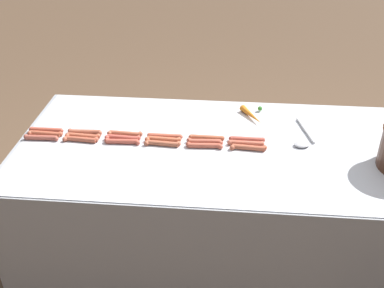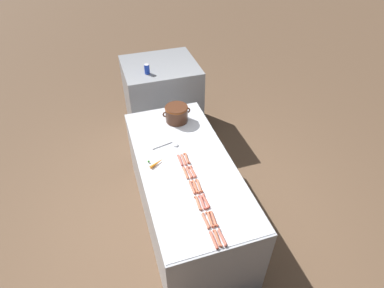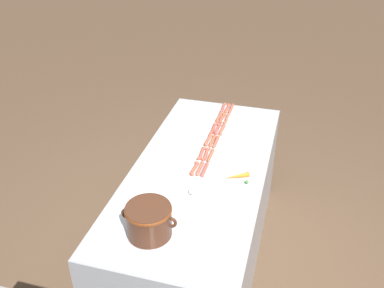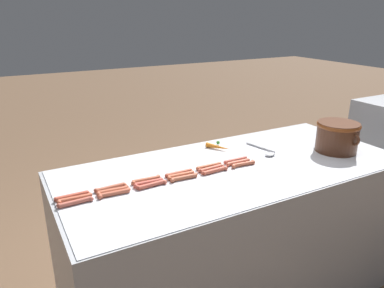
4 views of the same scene
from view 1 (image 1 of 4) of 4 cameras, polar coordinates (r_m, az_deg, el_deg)
ground_plane at (r=2.60m, az=4.73°, el=-16.80°), size 20.00×20.00×0.00m
griddle_counter at (r=2.29m, az=5.21°, el=-9.55°), size 0.88×1.95×0.87m
hot_dog_0 at (r=2.22m, az=-17.43°, el=1.66°), size 0.02×0.16×0.02m
hot_dog_1 at (r=2.16m, az=-12.99°, el=1.46°), size 0.03×0.16×0.02m
hot_dog_2 at (r=2.11m, az=-8.23°, el=1.27°), size 0.03×0.16×0.02m
hot_dog_3 at (r=2.07m, az=-3.35°, el=0.99°), size 0.02×0.16×0.02m
hot_dog_4 at (r=2.06m, az=1.79°, el=0.79°), size 0.02×0.16×0.02m
hot_dog_5 at (r=2.06m, az=6.74°, el=0.58°), size 0.02×0.16×0.02m
hot_dog_6 at (r=2.19m, az=-17.56°, el=1.22°), size 0.03×0.16×0.02m
hot_dog_7 at (r=2.13m, az=-13.25°, el=0.97°), size 0.03×0.16×0.02m
hot_dog_8 at (r=2.08m, az=-8.49°, el=0.77°), size 0.03×0.16×0.02m
hot_dog_9 at (r=2.05m, az=-3.56°, el=0.58°), size 0.03×0.16×0.02m
hot_dog_10 at (r=2.03m, az=1.59°, el=0.31°), size 0.03×0.16×0.02m
hot_dog_11 at (r=2.03m, az=6.62°, el=0.10°), size 0.03×0.16×0.02m
hot_dog_12 at (r=2.16m, az=-18.01°, el=0.74°), size 0.03×0.16×0.02m
hot_dog_13 at (r=2.10m, az=-13.49°, el=0.56°), size 0.03×0.16×0.02m
hot_dog_14 at (r=2.05m, az=-8.56°, el=0.31°), size 0.03×0.16×0.02m
hot_dog_15 at (r=2.02m, az=-3.65°, el=0.06°), size 0.03×0.16×0.02m
hot_dog_16 at (r=2.00m, az=1.52°, el=-0.19°), size 0.03×0.16×0.02m
hot_dog_17 at (r=2.00m, az=6.92°, el=-0.44°), size 0.03×0.16×0.02m
serving_spoon at (r=2.11m, az=13.45°, el=0.52°), size 0.27×0.10×0.02m
carrot at (r=2.25m, az=7.37°, el=3.57°), size 0.17×0.11×0.03m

